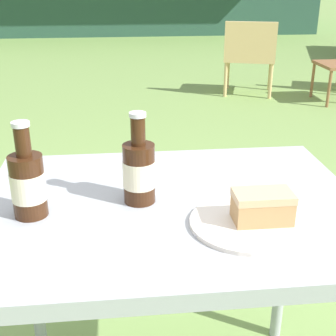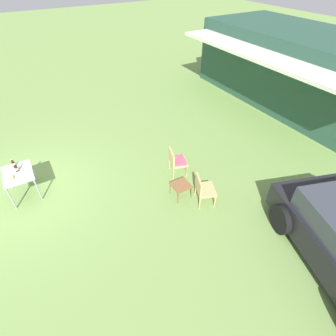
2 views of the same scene
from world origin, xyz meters
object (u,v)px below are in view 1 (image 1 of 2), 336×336
Objects in this scene: cola_bottle_far at (28,183)px; patio_table at (172,228)px; cake_on_plate at (255,215)px; cola_bottle_near at (139,170)px; wicker_chair_cushioned at (250,52)px.

patio_table is at bearing 4.69° from cola_bottle_far.
cola_bottle_near reaches higher than cake_on_plate.
cake_on_plate is at bearing -11.37° from cola_bottle_far.
wicker_chair_cushioned is at bearing 67.76° from cola_bottle_far.
cola_bottle_near is (-1.38, -3.96, 0.37)m from wicker_chair_cushioned.
wicker_chair_cushioned is 4.34m from cola_bottle_far.
wicker_chair_cushioned is at bearing 70.75° from cola_bottle_near.
cola_bottle_far is at bearing -175.31° from patio_table.
patio_table is (-1.30, -3.98, 0.21)m from wicker_chair_cushioned.
cola_bottle_near and cola_bottle_far have the same top height.
cola_bottle_near is at bearing 10.02° from cola_bottle_far.
cola_bottle_near reaches higher than patio_table.
patio_table is at bearing 142.84° from cake_on_plate.
wicker_chair_cushioned is 4.27m from cake_on_plate.
cake_on_plate is (-1.13, -4.11, 0.31)m from wicker_chair_cushioned.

